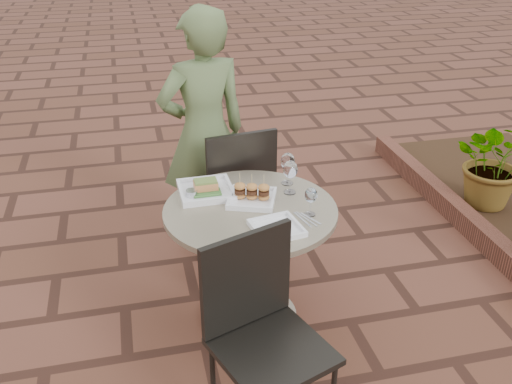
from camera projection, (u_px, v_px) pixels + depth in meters
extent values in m
plane|color=brown|center=(262.00, 288.00, 3.53)|extent=(60.00, 60.00, 0.00)
cylinder|color=gray|center=(251.00, 316.00, 3.27)|extent=(0.52, 0.52, 0.04)
cylinder|color=gray|center=(251.00, 269.00, 3.11)|extent=(0.08, 0.08, 0.70)
cylinder|color=gray|center=(250.00, 211.00, 2.94)|extent=(0.90, 0.90, 0.03)
cube|color=black|center=(232.00, 192.00, 3.70)|extent=(0.50, 0.50, 0.03)
cube|color=black|center=(242.00, 169.00, 3.41)|extent=(0.44, 0.09, 0.46)
cylinder|color=black|center=(249.00, 204.00, 4.02)|extent=(0.02, 0.02, 0.44)
cylinder|color=black|center=(197.00, 214.00, 3.90)|extent=(0.02, 0.02, 0.44)
cylinder|color=black|center=(270.00, 231.00, 3.71)|extent=(0.02, 0.02, 0.44)
cylinder|color=black|center=(214.00, 242.00, 3.59)|extent=(0.02, 0.02, 0.44)
cube|color=black|center=(272.00, 351.00, 2.41)|extent=(0.56, 0.56, 0.03)
cube|color=black|center=(247.00, 280.00, 2.44)|extent=(0.42, 0.18, 0.46)
cylinder|color=black|center=(213.00, 381.00, 2.57)|extent=(0.02, 0.02, 0.44)
cylinder|color=black|center=(282.00, 348.00, 2.75)|extent=(0.02, 0.02, 0.44)
imported|color=#506336|center=(204.00, 134.00, 3.63)|extent=(0.66, 0.50, 1.61)
cube|color=white|center=(206.00, 192.00, 3.08)|extent=(0.29, 0.29, 0.01)
cube|color=#DD8A4E|center=(206.00, 185.00, 3.06)|extent=(0.13, 0.08, 0.04)
cube|color=#5B7032|center=(206.00, 181.00, 3.05)|extent=(0.12, 0.08, 0.01)
cube|color=white|center=(252.00, 200.00, 3.00)|extent=(0.31, 0.31, 0.01)
cube|color=white|center=(277.00, 229.00, 2.74)|extent=(0.26, 0.26, 0.01)
ellipsoid|color=#F0627A|center=(272.00, 234.00, 2.68)|extent=(0.04, 0.03, 0.02)
cylinder|color=white|center=(310.00, 214.00, 2.87)|extent=(0.05, 0.05, 0.00)
cylinder|color=white|center=(310.00, 208.00, 2.86)|extent=(0.01, 0.01, 0.07)
ellipsoid|color=white|center=(311.00, 195.00, 2.82)|extent=(0.06, 0.06, 0.08)
cylinder|color=white|center=(311.00, 196.00, 2.83)|extent=(0.05, 0.05, 0.04)
cylinder|color=white|center=(287.00, 183.00, 3.18)|extent=(0.07, 0.07, 0.00)
cylinder|color=white|center=(287.00, 176.00, 3.16)|extent=(0.01, 0.01, 0.08)
ellipsoid|color=white|center=(288.00, 161.00, 3.12)|extent=(0.08, 0.08, 0.10)
cylinder|color=white|center=(290.00, 192.00, 3.09)|extent=(0.07, 0.07, 0.00)
cylinder|color=white|center=(290.00, 185.00, 3.07)|extent=(0.01, 0.01, 0.08)
ellipsoid|color=white|center=(290.00, 170.00, 3.02)|extent=(0.08, 0.08, 0.10)
cylinder|color=silver|center=(192.00, 194.00, 3.02)|extent=(0.07, 0.07, 0.05)
cube|color=brown|center=(470.00, 223.00, 4.07)|extent=(0.12, 3.00, 0.15)
imported|color=#33662D|center=(497.00, 162.00, 4.20)|extent=(0.80, 0.76, 0.70)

